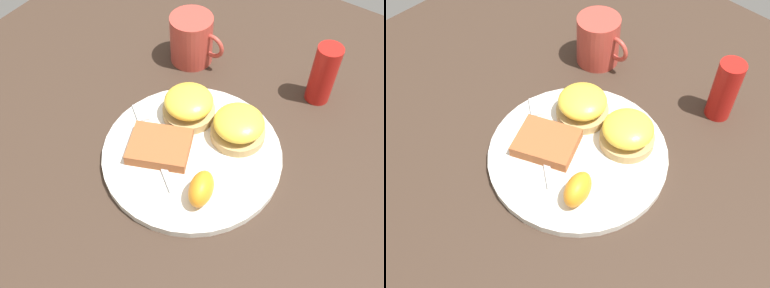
# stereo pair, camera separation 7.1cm
# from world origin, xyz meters

# --- Properties ---
(ground_plane) EXTENTS (1.10, 1.10, 0.00)m
(ground_plane) POSITION_xyz_m (0.00, 0.00, 0.00)
(ground_plane) COLOR #38281E
(plate) EXTENTS (0.29, 0.29, 0.01)m
(plate) POSITION_xyz_m (0.00, 0.00, 0.01)
(plate) COLOR silver
(plate) RESTS_ON ground_plane
(sandwich_benedict_left) EXTENTS (0.09, 0.09, 0.05)m
(sandwich_benedict_left) POSITION_xyz_m (0.04, 0.07, 0.04)
(sandwich_benedict_left) COLOR tan
(sandwich_benedict_left) RESTS_ON plate
(sandwich_benedict_right) EXTENTS (0.09, 0.09, 0.05)m
(sandwich_benedict_right) POSITION_xyz_m (-0.05, 0.06, 0.04)
(sandwich_benedict_right) COLOR tan
(sandwich_benedict_right) RESTS_ON plate
(hashbrown_patty) EXTENTS (0.12, 0.11, 0.02)m
(hashbrown_patty) POSITION_xyz_m (-0.04, -0.03, 0.02)
(hashbrown_patty) COLOR #9A532C
(hashbrown_patty) RESTS_ON plate
(orange_wedge) EXTENTS (0.05, 0.07, 0.04)m
(orange_wedge) POSITION_xyz_m (0.06, -0.06, 0.04)
(orange_wedge) COLOR orange
(orange_wedge) RESTS_ON plate
(fork) EXTENTS (0.17, 0.13, 0.00)m
(fork) POSITION_xyz_m (-0.07, -0.02, 0.02)
(fork) COLOR silver
(fork) RESTS_ON plate
(cup) EXTENTS (0.11, 0.08, 0.10)m
(cup) POSITION_xyz_m (-0.14, 0.20, 0.05)
(cup) COLOR #B23D33
(cup) RESTS_ON ground_plane
(condiment_bottle) EXTENTS (0.04, 0.04, 0.11)m
(condiment_bottle) POSITION_xyz_m (0.11, 0.24, 0.06)
(condiment_bottle) COLOR #B21914
(condiment_bottle) RESTS_ON ground_plane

